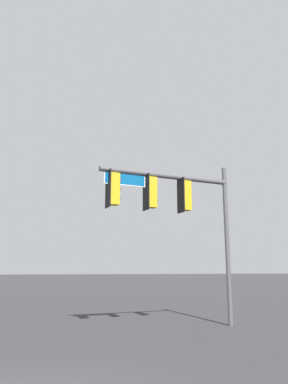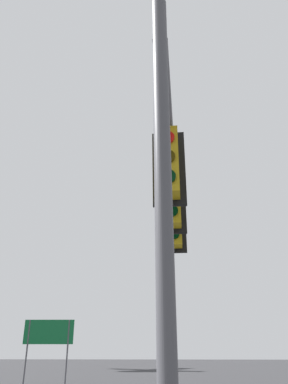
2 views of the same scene
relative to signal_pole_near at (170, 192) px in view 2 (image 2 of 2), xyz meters
name	(u,v)px [view 2 (image 2 of 2)]	position (x,y,z in m)	size (l,w,h in m)	color
signal_pole_near	(170,192)	(0.00, 0.00, 0.00)	(5.24, 0.57, 5.98)	#47474C
highway_sign	(48,336)	(23.85, 10.84, -1.19)	(0.50, 3.83, 4.54)	#47474C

